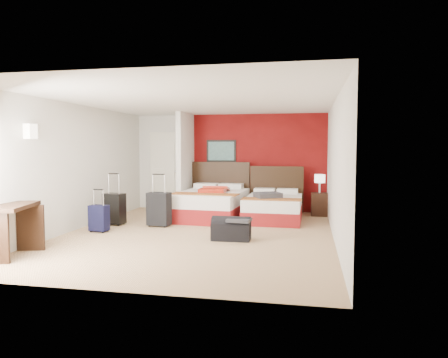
% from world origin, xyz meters
% --- Properties ---
extents(ground, '(6.50, 6.50, 0.00)m').
position_xyz_m(ground, '(0.00, 0.00, 0.00)').
color(ground, tan).
rests_on(ground, ground).
extents(room_walls, '(5.02, 6.52, 2.50)m').
position_xyz_m(room_walls, '(-1.40, 1.42, 1.26)').
color(room_walls, silver).
rests_on(room_walls, ground).
extents(red_accent_panel, '(3.50, 0.04, 2.50)m').
position_xyz_m(red_accent_panel, '(0.75, 3.23, 1.25)').
color(red_accent_panel, maroon).
rests_on(red_accent_panel, ground).
extents(partition_wall, '(0.12, 1.20, 2.50)m').
position_xyz_m(partition_wall, '(-1.00, 2.61, 1.25)').
color(partition_wall, silver).
rests_on(partition_wall, ground).
extents(entry_door, '(0.82, 0.06, 2.05)m').
position_xyz_m(entry_door, '(-1.75, 3.20, 1.02)').
color(entry_door, silver).
rests_on(entry_door, ground).
extents(bed_left, '(1.58, 2.16, 0.62)m').
position_xyz_m(bed_left, '(-0.17, 1.89, 0.31)').
color(bed_left, silver).
rests_on(bed_left, ground).
extents(bed_right, '(1.26, 1.79, 0.53)m').
position_xyz_m(bed_right, '(1.27, 1.88, 0.27)').
color(bed_right, silver).
rests_on(bed_right, ground).
extents(red_suitcase_open, '(0.59, 0.81, 0.10)m').
position_xyz_m(red_suitcase_open, '(-0.07, 1.79, 0.67)').
color(red_suitcase_open, '#A7200E').
rests_on(red_suitcase_open, bed_left).
extents(jacket_bundle, '(0.67, 0.63, 0.13)m').
position_xyz_m(jacket_bundle, '(1.17, 1.58, 0.60)').
color(jacket_bundle, '#3E3E43').
rests_on(jacket_bundle, bed_right).
extents(nightstand, '(0.39, 0.39, 0.55)m').
position_xyz_m(nightstand, '(2.31, 2.76, 0.27)').
color(nightstand, '#331B11').
rests_on(nightstand, ground).
extents(table_lamp, '(0.33, 0.33, 0.45)m').
position_xyz_m(table_lamp, '(2.31, 2.76, 0.77)').
color(table_lamp, silver).
rests_on(table_lamp, nightstand).
extents(suitcase_black, '(0.47, 0.33, 0.64)m').
position_xyz_m(suitcase_black, '(-2.00, 0.65, 0.32)').
color(suitcase_black, black).
rests_on(suitcase_black, ground).
extents(suitcase_charcoal, '(0.48, 0.33, 0.68)m').
position_xyz_m(suitcase_charcoal, '(-1.00, 0.66, 0.34)').
color(suitcase_charcoal, black).
rests_on(suitcase_charcoal, ground).
extents(suitcase_navy, '(0.38, 0.26, 0.49)m').
position_xyz_m(suitcase_navy, '(-1.94, -0.13, 0.25)').
color(suitcase_navy, black).
rests_on(suitcase_navy, ground).
extents(duffel_bag, '(0.69, 0.38, 0.34)m').
position_xyz_m(duffel_bag, '(0.71, -0.33, 0.17)').
color(duffel_bag, black).
rests_on(duffel_bag, ground).
extents(jacket_draped, '(0.43, 0.37, 0.05)m').
position_xyz_m(jacket_draped, '(0.86, -0.38, 0.37)').
color(jacket_draped, '#343439').
rests_on(jacket_draped, duffel_bag).
extents(desk, '(0.69, 1.04, 0.79)m').
position_xyz_m(desk, '(-2.28, -2.11, 0.40)').
color(desk, black).
rests_on(desk, ground).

